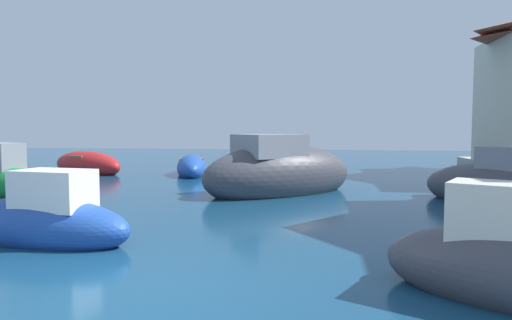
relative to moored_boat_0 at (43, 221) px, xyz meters
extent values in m
plane|color=navy|center=(2.84, -2.35, -0.40)|extent=(80.00, 80.00, 0.00)
ellipsoid|color=#1E479E|center=(-0.04, 0.01, -0.10)|extent=(3.80, 1.66, 1.09)
cube|color=white|center=(0.25, -0.03, 0.59)|extent=(1.44, 1.00, 0.73)
ellipsoid|color=#3F3F47|center=(3.74, 7.01, 0.17)|extent=(5.74, 5.43, 2.07)
cube|color=gray|center=(3.41, 6.71, 1.16)|extent=(2.58, 2.56, 0.74)
ellipsoid|color=#B21E1E|center=(-6.10, 12.37, -0.03)|extent=(5.00, 3.67, 1.34)
cube|color=brown|center=(-6.10, 12.37, 0.41)|extent=(1.43, 1.51, 0.08)
cube|color=beige|center=(7.40, -1.68, 0.66)|extent=(1.58, 1.29, 0.75)
cube|color=gray|center=(-5.03, 5.31, 0.80)|extent=(1.70, 1.35, 0.91)
ellipsoid|color=#3F3F47|center=(9.95, 5.64, 0.01)|extent=(4.17, 4.41, 1.47)
ellipsoid|color=#1E479E|center=(-0.81, 12.09, -0.07)|extent=(2.39, 3.98, 1.20)
cube|color=brown|center=(-0.81, 12.09, 0.33)|extent=(1.24, 1.03, 0.08)
camera|label=1|loc=(5.10, -7.43, 1.70)|focal=31.12mm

